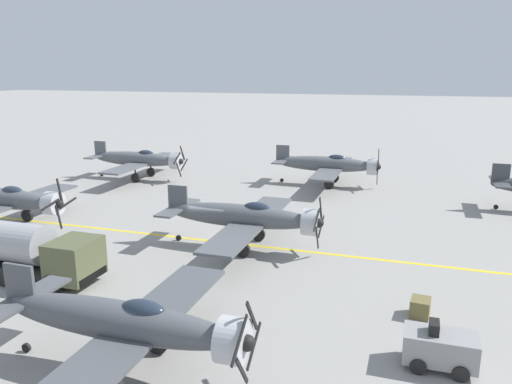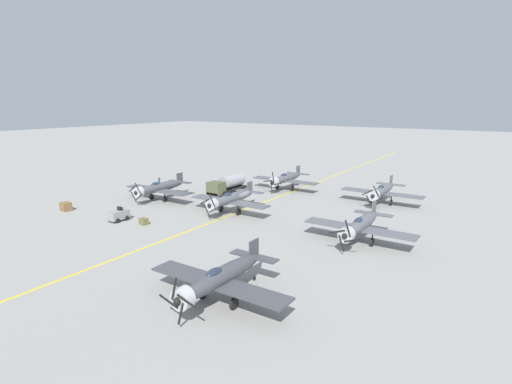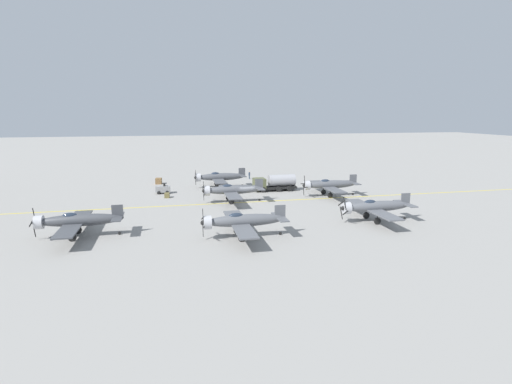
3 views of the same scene
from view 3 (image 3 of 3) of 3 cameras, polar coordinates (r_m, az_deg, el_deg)
name	(u,v)px [view 3 (image 3 of 3)]	position (r m, az deg, el deg)	size (l,w,h in m)	color
ground_plane	(247,202)	(64.78, -1.25, -1.46)	(400.00, 400.00, 0.00)	gray
taxiway_stripe	(247,202)	(64.78, -1.25, -1.46)	(0.30, 160.00, 0.01)	yellow
airplane_mid_right	(219,177)	(77.78, -5.29, 2.15)	(12.00, 9.98, 3.65)	#4D4F55
airplane_mid_left	(242,221)	(46.16, -1.96, -4.13)	(12.00, 9.98, 3.72)	#575A5F
airplane_far_left	(77,221)	(50.66, -24.19, -3.74)	(12.00, 9.98, 3.75)	#42444A
airplane_near_center	(329,185)	(70.30, 10.38, 1.04)	(12.00, 9.98, 3.78)	#54565B
airplane_mid_center	(232,190)	(64.50, -3.47, 0.29)	(12.00, 9.98, 3.65)	#54575C
airplane_near_left	(375,207)	(55.26, 16.60, -2.02)	(12.00, 9.98, 3.65)	#595B60
fuel_tanker	(275,183)	(74.07, 2.68, 1.33)	(2.68, 8.00, 2.98)	black
tow_tractor	(163,189)	(73.55, -13.14, 0.41)	(1.57, 2.60, 1.79)	gray
ground_crew_walking	(249,175)	(87.33, -0.96, 2.47)	(0.37, 0.37, 1.70)	#334256
supply_crate_by_tanker	(167,195)	(69.77, -12.59, -0.47)	(0.98, 0.82, 0.82)	brown
supply_crate_mid_lane	(159,181)	(83.73, -13.74, 1.54)	(1.42, 1.19, 1.19)	brown
traffic_cone	(256,178)	(86.96, 0.04, 2.00)	(0.36, 0.36, 0.55)	orange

